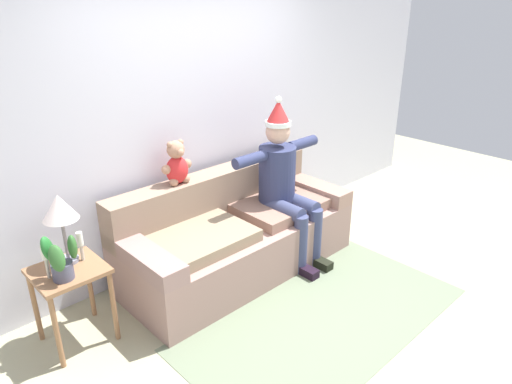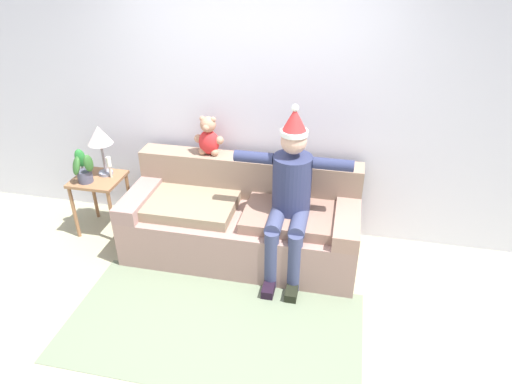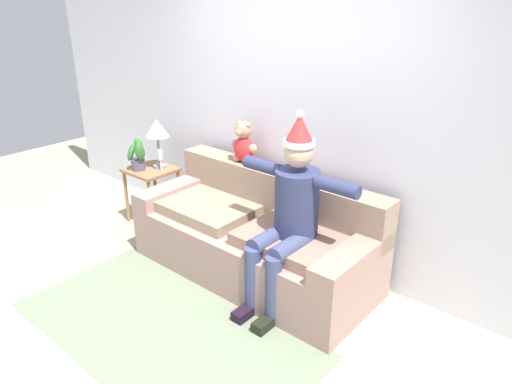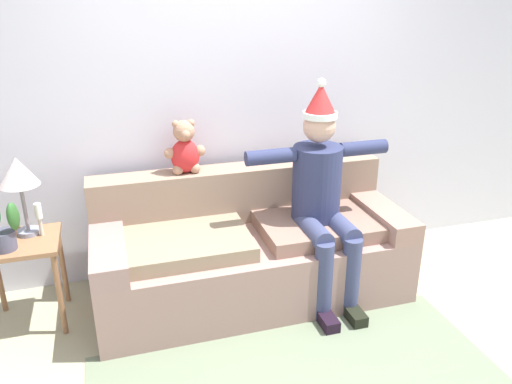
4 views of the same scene
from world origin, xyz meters
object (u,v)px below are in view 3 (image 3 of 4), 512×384
(person_seated, at_px, (289,211))
(teddy_bear, at_px, (244,144))
(side_table, at_px, (151,179))
(potted_plant, at_px, (137,156))
(candle_short, at_px, (160,157))
(couch, at_px, (256,237))
(candle_tall, at_px, (140,152))
(table_lamp, at_px, (157,130))

(person_seated, bearing_deg, teddy_bear, 152.39)
(person_seated, height_order, side_table, person_seated)
(potted_plant, bearing_deg, side_table, 56.83)
(person_seated, relative_size, candle_short, 6.95)
(side_table, xyz_separation_m, potted_plant, (-0.07, -0.10, 0.26))
(side_table, bearing_deg, couch, -1.84)
(side_table, bearing_deg, teddy_bear, 11.83)
(side_table, height_order, candle_short, candle_short)
(person_seated, height_order, candle_tall, person_seated)
(person_seated, xyz_separation_m, candle_tall, (-2.09, 0.19, -0.02))
(person_seated, bearing_deg, potted_plant, 176.78)
(table_lamp, bearing_deg, candle_tall, -149.06)
(potted_plant, bearing_deg, table_lamp, 58.72)
(candle_tall, bearing_deg, candle_short, 12.81)
(side_table, distance_m, potted_plant, 0.29)
(teddy_bear, bearing_deg, candle_short, -168.87)
(couch, height_order, teddy_bear, teddy_bear)
(candle_short, bearing_deg, table_lamp, 149.59)
(table_lamp, height_order, potted_plant, table_lamp)
(teddy_bear, relative_size, table_lamp, 0.74)
(couch, height_order, candle_tall, couch)
(table_lamp, bearing_deg, couch, -5.39)
(teddy_bear, xyz_separation_m, candle_tall, (-1.24, -0.25, -0.27))
(candle_short, bearing_deg, person_seated, -7.92)
(couch, bearing_deg, candle_short, 176.31)
(couch, distance_m, side_table, 1.50)
(candle_tall, bearing_deg, potted_plant, -50.51)
(potted_plant, distance_m, candle_short, 0.24)
(couch, distance_m, person_seated, 0.66)
(candle_short, bearing_deg, couch, -3.69)
(person_seated, bearing_deg, candle_short, 172.08)
(side_table, relative_size, table_lamp, 1.17)
(person_seated, distance_m, potted_plant, 2.03)
(table_lamp, bearing_deg, person_seated, -9.01)
(couch, height_order, candle_short, couch)
(potted_plant, bearing_deg, couch, 1.93)
(side_table, bearing_deg, person_seated, -6.24)
(teddy_bear, bearing_deg, side_table, -168.17)
(table_lamp, xyz_separation_m, candle_tall, (-0.18, -0.11, -0.24))
(couch, distance_m, candle_short, 1.42)
(couch, relative_size, candle_short, 9.74)
(potted_plant, height_order, candle_tall, potted_plant)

